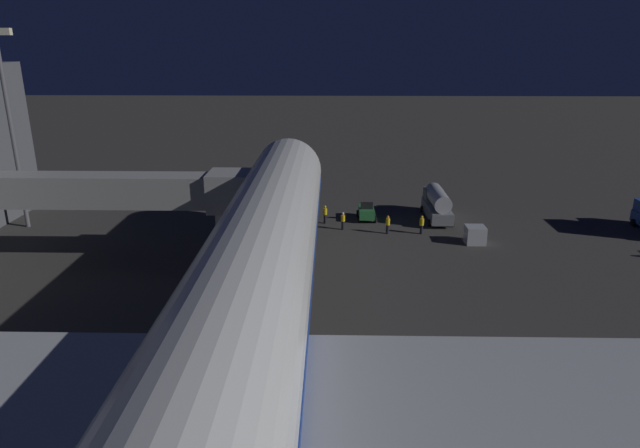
% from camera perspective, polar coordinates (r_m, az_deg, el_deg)
% --- Properties ---
extents(ground_plane, '(320.00, 320.00, 0.00)m').
position_cam_1_polar(ground_plane, '(30.85, -6.42, -15.53)').
color(ground_plane, '#383533').
extents(airliner_at_gate, '(53.22, 71.55, 20.02)m').
position_cam_1_polar(airliner_at_gate, '(20.47, -10.24, -15.62)').
color(airliner_at_gate, silver).
rests_on(airliner_at_gate, ground_plane).
extents(jet_bridge, '(22.47, 3.40, 7.45)m').
position_cam_1_polar(jet_bridge, '(46.17, -19.01, 3.25)').
color(jet_bridge, '#9E9E99').
rests_on(jet_bridge, ground_plane).
extents(apron_floodlight_mast, '(2.90, 0.50, 18.19)m').
position_cam_1_polar(apron_floodlight_mast, '(58.64, -29.31, 9.57)').
color(apron_floodlight_mast, '#59595E').
rests_on(apron_floodlight_mast, ground_plane).
extents(pushback_tug, '(1.86, 2.80, 1.95)m').
position_cam_1_polar(pushback_tug, '(55.76, 4.79, 1.21)').
color(pushback_tug, '#287038').
rests_on(pushback_tug, ground_plane).
extents(fuel_tanker, '(2.46, 6.65, 3.15)m').
position_cam_1_polar(fuel_tanker, '(56.87, 11.94, 2.12)').
color(fuel_tanker, slate).
rests_on(fuel_tanker, ground_plane).
extents(baggage_container_mid_row, '(1.69, 1.62, 1.57)m').
position_cam_1_polar(baggage_container_mid_row, '(51.00, 15.66, -1.08)').
color(baggage_container_mid_row, '#B7BABF').
rests_on(baggage_container_mid_row, ground_plane).
extents(ground_crew_near_nose_gear, '(0.40, 0.40, 1.82)m').
position_cam_1_polar(ground_crew_near_nose_gear, '(54.40, 0.52, 1.08)').
color(ground_crew_near_nose_gear, black).
rests_on(ground_crew_near_nose_gear, ground_plane).
extents(ground_crew_by_belt_loader, '(0.40, 0.40, 1.77)m').
position_cam_1_polar(ground_crew_by_belt_loader, '(56.00, -0.55, 1.55)').
color(ground_crew_by_belt_loader, black).
rests_on(ground_crew_by_belt_loader, ground_plane).
extents(ground_crew_marshaller_fwd, '(0.40, 0.40, 1.78)m').
position_cam_1_polar(ground_crew_marshaller_fwd, '(51.84, 6.98, 0.03)').
color(ground_crew_marshaller_fwd, black).
rests_on(ground_crew_marshaller_fwd, ground_plane).
extents(ground_crew_under_port_wing, '(0.40, 0.40, 1.78)m').
position_cam_1_polar(ground_crew_under_port_wing, '(52.25, 10.41, 0.01)').
color(ground_crew_under_port_wing, black).
rests_on(ground_crew_under_port_wing, ground_plane).
extents(ground_crew_by_tug, '(0.40, 0.40, 1.73)m').
position_cam_1_polar(ground_crew_by_tug, '(52.63, 2.37, 0.40)').
color(ground_crew_by_tug, black).
rests_on(ground_crew_by_tug, ground_plane).
extents(traffic_cone_nose_port, '(0.36, 0.36, 0.55)m').
position_cam_1_polar(traffic_cone_nose_port, '(53.88, -0.63, 0.09)').
color(traffic_cone_nose_port, orange).
rests_on(traffic_cone_nose_port, ground_plane).
extents(traffic_cone_nose_starboard, '(0.36, 0.36, 0.55)m').
position_cam_1_polar(traffic_cone_nose_starboard, '(54.19, -5.29, 0.12)').
color(traffic_cone_nose_starboard, orange).
rests_on(traffic_cone_nose_starboard, ground_plane).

